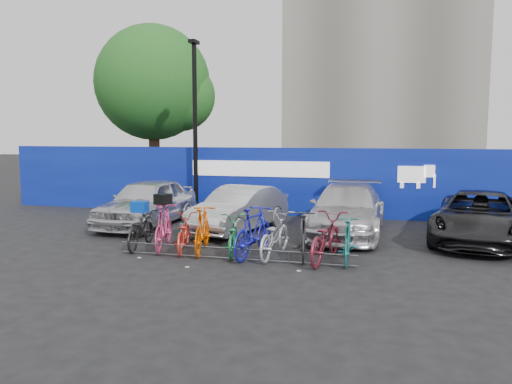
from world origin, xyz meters
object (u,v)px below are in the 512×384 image
(lamppost, at_px, (195,123))
(bike_2, at_px, (183,233))
(car_1, at_px, (239,209))
(bike_1, at_px, (164,227))
(bike_7, at_px, (304,236))
(bike_3, at_px, (202,230))
(bike_6, at_px, (274,235))
(bike_4, at_px, (232,236))
(tree, at_px, (158,86))
(car_3, at_px, (480,217))
(bike_rack, at_px, (233,254))
(bike_0, at_px, (140,230))
(bike_9, at_px, (348,241))
(bike_8, at_px, (325,238))
(car_0, at_px, (147,202))
(bike_5, at_px, (254,232))
(car_2, at_px, (347,210))

(lamppost, height_order, bike_2, lamppost)
(car_1, distance_m, bike_1, 3.03)
(lamppost, bearing_deg, bike_7, -49.04)
(car_1, distance_m, bike_3, 2.88)
(lamppost, xyz_separation_m, bike_6, (4.04, -5.43, -2.76))
(car_1, bearing_deg, bike_4, -63.18)
(tree, height_order, car_3, tree)
(bike_rack, xyz_separation_m, bike_0, (-2.64, 0.63, 0.30))
(tree, relative_size, bike_0, 4.46)
(bike_1, xyz_separation_m, bike_7, (3.54, -0.10, -0.03))
(bike_7, bearing_deg, bike_9, 165.88)
(bike_8, bearing_deg, bike_4, 8.14)
(car_3, xyz_separation_m, bike_6, (-4.97, -2.93, -0.16))
(car_1, bearing_deg, tree, 143.61)
(car_0, distance_m, bike_1, 3.45)
(car_0, xyz_separation_m, bike_0, (1.26, -2.90, -0.29))
(bike_6, distance_m, bike_8, 1.22)
(car_3, bearing_deg, bike_6, -137.46)
(lamppost, relative_size, bike_6, 3.14)
(car_3, bearing_deg, car_0, -168.17)
(car_3, bearing_deg, bike_0, -149.21)
(bike_9, bearing_deg, bike_7, -6.84)
(bike_rack, xyz_separation_m, bike_3, (-0.95, 0.56, 0.40))
(bike_rack, bearing_deg, car_0, 137.79)
(tree, xyz_separation_m, bike_3, (5.82, -10.09, -4.51))
(lamppost, xyz_separation_m, bike_7, (4.73, -5.45, -2.72))
(car_1, height_order, bike_3, car_1)
(bike_3, distance_m, bike_6, 1.79)
(bike_rack, height_order, bike_1, bike_1)
(lamppost, distance_m, bike_rack, 7.48)
(bike_4, bearing_deg, bike_6, 168.02)
(bike_4, bearing_deg, car_0, -52.57)
(bike_6, bearing_deg, car_0, -25.75)
(bike_rack, relative_size, bike_5, 2.81)
(car_2, relative_size, bike_2, 2.81)
(lamppost, xyz_separation_m, bike_4, (3.01, -5.46, -2.81))
(bike_8, bearing_deg, bike_2, 8.50)
(tree, xyz_separation_m, car_0, (2.88, -7.13, -4.32))
(bike_0, xyz_separation_m, bike_4, (2.44, -0.09, 0.00))
(tree, relative_size, bike_3, 4.16)
(bike_0, distance_m, bike_8, 4.69)
(bike_1, xyz_separation_m, bike_9, (4.55, -0.20, -0.06))
(bike_3, bearing_deg, bike_9, 167.67)
(bike_1, height_order, bike_6, bike_1)
(bike_rack, distance_m, bike_1, 2.15)
(tree, height_order, car_1, tree)
(car_0, xyz_separation_m, car_2, (6.20, 0.18, -0.03))
(lamppost, height_order, car_0, lamppost)
(lamppost, distance_m, car_3, 9.70)
(bike_3, bearing_deg, bike_4, 167.95)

